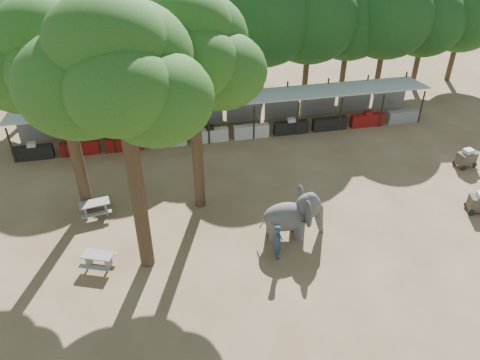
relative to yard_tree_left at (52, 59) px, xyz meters
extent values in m
plane|color=brown|center=(9.13, -7.19, -8.20)|extent=(100.00, 100.00, 0.00)
cube|color=#B0B2B8|center=(9.13, 6.81, -5.70)|extent=(28.00, 2.99, 0.39)
cylinder|color=#2D2319|center=(-3.47, 5.46, -7.00)|extent=(0.12, 0.12, 2.40)
cylinder|color=#2D2319|center=(-3.47, 8.16, -6.80)|extent=(0.12, 0.12, 2.80)
cube|color=black|center=(-3.47, 5.71, -7.75)|extent=(2.38, 0.50, 0.90)
cube|color=gray|center=(-3.47, 8.11, -7.20)|extent=(2.52, 0.12, 2.00)
cylinder|color=#2D2319|center=(-0.67, 5.46, -7.00)|extent=(0.12, 0.12, 2.40)
cylinder|color=#2D2319|center=(-0.67, 8.16, -6.80)|extent=(0.12, 0.12, 2.80)
cube|color=maroon|center=(-0.67, 5.71, -7.75)|extent=(2.38, 0.50, 0.90)
cube|color=gray|center=(-0.67, 8.11, -7.20)|extent=(2.52, 0.12, 2.00)
cylinder|color=#2D2319|center=(2.13, 5.46, -7.00)|extent=(0.12, 0.12, 2.40)
cylinder|color=#2D2319|center=(2.13, 8.16, -6.80)|extent=(0.12, 0.12, 2.80)
cube|color=maroon|center=(2.13, 5.71, -7.75)|extent=(2.38, 0.50, 0.90)
cube|color=gray|center=(2.13, 8.11, -7.20)|extent=(2.52, 0.12, 2.00)
cylinder|color=#2D2319|center=(4.93, 5.46, -7.00)|extent=(0.12, 0.12, 2.40)
cylinder|color=#2D2319|center=(4.93, 8.16, -6.80)|extent=(0.12, 0.12, 2.80)
cube|color=silver|center=(4.93, 5.71, -7.75)|extent=(2.38, 0.50, 0.90)
cube|color=gray|center=(4.93, 8.11, -7.20)|extent=(2.52, 0.12, 2.00)
cylinder|color=#2D2319|center=(7.73, 5.46, -7.00)|extent=(0.12, 0.12, 2.40)
cylinder|color=#2D2319|center=(7.73, 8.16, -6.80)|extent=(0.12, 0.12, 2.80)
cube|color=silver|center=(7.73, 5.71, -7.75)|extent=(2.38, 0.50, 0.90)
cube|color=gray|center=(7.73, 8.11, -7.20)|extent=(2.52, 0.12, 2.00)
cylinder|color=#2D2319|center=(10.53, 5.46, -7.00)|extent=(0.12, 0.12, 2.40)
cylinder|color=#2D2319|center=(10.53, 8.16, -6.80)|extent=(0.12, 0.12, 2.80)
cube|color=silver|center=(10.53, 5.71, -7.75)|extent=(2.38, 0.50, 0.90)
cube|color=gray|center=(10.53, 8.11, -7.20)|extent=(2.52, 0.12, 2.00)
cylinder|color=#2D2319|center=(13.33, 5.46, -7.00)|extent=(0.12, 0.12, 2.40)
cylinder|color=#2D2319|center=(13.33, 8.16, -6.80)|extent=(0.12, 0.12, 2.80)
cube|color=black|center=(13.33, 5.71, -7.75)|extent=(2.38, 0.50, 0.90)
cube|color=gray|center=(13.33, 8.11, -7.20)|extent=(2.52, 0.12, 2.00)
cylinder|color=#2D2319|center=(16.13, 5.46, -7.00)|extent=(0.12, 0.12, 2.40)
cylinder|color=#2D2319|center=(16.13, 8.16, -6.80)|extent=(0.12, 0.12, 2.80)
cube|color=black|center=(16.13, 5.71, -7.75)|extent=(2.38, 0.50, 0.90)
cube|color=gray|center=(16.13, 8.11, -7.20)|extent=(2.52, 0.12, 2.00)
cylinder|color=#2D2319|center=(18.93, 5.46, -7.00)|extent=(0.12, 0.12, 2.40)
cylinder|color=#2D2319|center=(18.93, 8.16, -6.80)|extent=(0.12, 0.12, 2.80)
cube|color=maroon|center=(18.93, 5.71, -7.75)|extent=(2.38, 0.50, 0.90)
cube|color=gray|center=(18.93, 8.11, -7.20)|extent=(2.52, 0.12, 2.00)
cylinder|color=#2D2319|center=(21.73, 5.46, -7.00)|extent=(0.12, 0.12, 2.40)
cylinder|color=#2D2319|center=(21.73, 8.16, -6.80)|extent=(0.12, 0.12, 2.80)
cube|color=gray|center=(21.73, 5.71, -7.75)|extent=(2.38, 0.50, 0.90)
cube|color=gray|center=(21.73, 8.11, -7.20)|extent=(2.52, 0.12, 2.00)
cylinder|color=#332316|center=(0.13, -0.19, -3.60)|extent=(0.60, 0.60, 9.20)
cone|color=#332316|center=(0.13, -0.19, 1.00)|extent=(0.57, 0.57, 2.88)
ellipsoid|color=#15490C|center=(-1.27, 0.11, -0.38)|extent=(4.80, 4.80, 3.94)
ellipsoid|color=#15490C|center=(1.33, -0.79, -0.78)|extent=(4.20, 4.20, 3.44)
ellipsoid|color=#15490C|center=(0.33, 0.91, 0.22)|extent=(5.20, 5.20, 4.26)
ellipsoid|color=#15490C|center=(0.13, -1.49, -0.08)|extent=(3.80, 3.80, 3.12)
ellipsoid|color=#15490C|center=(-0.17, 0.01, 1.02)|extent=(4.40, 4.40, 3.61)
cylinder|color=#332316|center=(3.13, -5.19, -3.00)|extent=(0.64, 0.64, 10.40)
cone|color=#332316|center=(3.13, -5.19, 2.20)|extent=(0.61, 0.61, 3.25)
ellipsoid|color=#15490C|center=(1.73, -4.89, 0.64)|extent=(4.80, 4.80, 3.94)
ellipsoid|color=#15490C|center=(4.33, -5.79, 0.24)|extent=(4.20, 4.20, 3.44)
ellipsoid|color=#15490C|center=(3.33, -4.09, 1.24)|extent=(5.20, 5.20, 4.26)
ellipsoid|color=#15490C|center=(3.13, -6.49, 0.94)|extent=(3.80, 3.80, 3.12)
ellipsoid|color=#15490C|center=(2.83, -4.99, 2.04)|extent=(4.40, 4.40, 3.61)
cylinder|color=#332316|center=(6.13, -1.19, -3.40)|extent=(0.56, 0.56, 9.60)
cone|color=#332316|center=(6.13, -1.19, 1.40)|extent=(0.53, 0.53, 3.00)
ellipsoid|color=#15490C|center=(4.73, -0.89, -0.04)|extent=(4.80, 4.80, 3.94)
ellipsoid|color=#15490C|center=(7.33, -1.79, -0.44)|extent=(4.20, 4.20, 3.44)
ellipsoid|color=#15490C|center=(6.33, -0.09, 0.56)|extent=(5.20, 5.20, 4.26)
ellipsoid|color=#15490C|center=(6.13, -2.49, 0.26)|extent=(3.80, 3.80, 3.12)
ellipsoid|color=#15490C|center=(5.83, -0.99, 1.36)|extent=(4.40, 4.40, 3.61)
cylinder|color=#332316|center=(-4.20, 11.81, -6.33)|extent=(0.44, 0.44, 3.74)
ellipsoid|color=#0F3411|center=(-4.20, 11.81, -2.68)|extent=(6.46, 5.95, 5.61)
cylinder|color=#332316|center=(-0.87, 11.81, -6.33)|extent=(0.44, 0.44, 3.74)
ellipsoid|color=#0F3411|center=(-0.87, 11.81, -2.68)|extent=(6.46, 5.95, 5.61)
cylinder|color=#332316|center=(2.47, 11.81, -6.33)|extent=(0.44, 0.44, 3.74)
ellipsoid|color=#0F3411|center=(2.47, 11.81, -2.68)|extent=(6.46, 5.95, 5.61)
cylinder|color=#332316|center=(5.80, 11.81, -6.33)|extent=(0.44, 0.44, 3.74)
ellipsoid|color=#0F3411|center=(5.80, 11.81, -2.68)|extent=(6.46, 5.95, 5.61)
cylinder|color=#332316|center=(9.13, 11.81, -6.33)|extent=(0.44, 0.44, 3.74)
ellipsoid|color=#0F3411|center=(9.13, 11.81, -2.68)|extent=(6.46, 5.95, 5.61)
cylinder|color=#332316|center=(12.47, 11.81, -6.33)|extent=(0.44, 0.44, 3.74)
ellipsoid|color=#0F3411|center=(12.47, 11.81, -2.68)|extent=(6.46, 5.95, 5.61)
cylinder|color=#332316|center=(15.80, 11.81, -6.33)|extent=(0.44, 0.44, 3.74)
ellipsoid|color=#0F3411|center=(15.80, 11.81, -2.68)|extent=(6.46, 5.95, 5.61)
cylinder|color=#332316|center=(19.13, 11.81, -6.33)|extent=(0.44, 0.44, 3.74)
ellipsoid|color=#0F3411|center=(19.13, 11.81, -2.68)|extent=(6.46, 5.95, 5.61)
cylinder|color=#332316|center=(22.47, 11.81, -6.33)|extent=(0.44, 0.44, 3.74)
ellipsoid|color=#0F3411|center=(22.47, 11.81, -2.68)|extent=(6.46, 5.95, 5.61)
cylinder|color=#332316|center=(25.80, 11.81, -6.33)|extent=(0.44, 0.44, 3.74)
ellipsoid|color=#0F3411|center=(25.80, 11.81, -2.68)|extent=(6.46, 5.95, 5.61)
cylinder|color=#332316|center=(29.13, 11.81, -6.33)|extent=(0.44, 0.44, 3.74)
ellipsoid|color=#0F3411|center=(29.13, 11.81, -2.68)|extent=(6.46, 5.95, 5.61)
ellipsoid|color=#464444|center=(9.93, -4.60, -7.01)|extent=(2.31, 1.40, 1.46)
cylinder|color=#464444|center=(9.30, -4.93, -7.58)|extent=(0.54, 0.54, 1.24)
cylinder|color=#464444|center=(9.32, -4.23, -7.58)|extent=(0.54, 0.54, 1.24)
cylinder|color=#464444|center=(10.54, -4.97, -7.58)|extent=(0.54, 0.54, 1.24)
cylinder|color=#464444|center=(10.56, -4.27, -7.58)|extent=(0.54, 0.54, 1.24)
ellipsoid|color=#464444|center=(11.01, -4.63, -6.49)|extent=(1.29, 1.05, 1.36)
ellipsoid|color=#464444|center=(10.78, -5.29, -6.46)|extent=(0.24, 1.12, 1.39)
ellipsoid|color=#464444|center=(10.82, -3.96, -6.46)|extent=(0.24, 1.12, 1.39)
cone|color=#464444|center=(11.67, -4.65, -7.43)|extent=(0.58, 0.58, 1.54)
imported|color=#26384C|center=(9.15, -5.99, -7.28)|extent=(0.53, 0.72, 1.83)
cube|color=gray|center=(0.95, -4.95, -7.52)|extent=(1.56, 1.13, 0.06)
cube|color=gray|center=(0.51, -4.78, -7.87)|extent=(0.29, 0.56, 0.66)
cube|color=gray|center=(1.39, -5.12, -7.87)|extent=(0.29, 0.56, 0.66)
cube|color=gray|center=(0.76, -5.43, -7.80)|extent=(1.40, 0.74, 0.05)
cube|color=gray|center=(1.14, -4.47, -7.80)|extent=(1.40, 0.74, 0.05)
cube|color=gray|center=(0.61, -0.94, -7.46)|extent=(1.64, 0.97, 0.06)
cube|color=gray|center=(0.10, -1.03, -7.84)|extent=(0.21, 0.62, 0.72)
cube|color=gray|center=(1.11, -0.85, -7.84)|extent=(0.21, 0.62, 0.72)
cube|color=gray|center=(0.70, -1.49, -7.77)|extent=(1.56, 0.52, 0.05)
cube|color=gray|center=(0.51, -0.38, -7.77)|extent=(1.56, 0.52, 0.05)
cube|color=#3B3227|center=(20.57, -4.80, -7.64)|extent=(1.28, 0.98, 0.79)
cylinder|color=black|center=(20.03, -5.03, -8.03)|extent=(0.34, 0.16, 0.34)
cylinder|color=black|center=(20.25, -4.32, -8.03)|extent=(0.34, 0.16, 0.34)
cube|color=#3B3227|center=(22.59, -0.54, -7.65)|extent=(1.21, 0.85, 0.77)
cylinder|color=black|center=(22.22, -0.98, -8.03)|extent=(0.34, 0.13, 0.33)
cylinder|color=black|center=(23.09, -0.82, -8.03)|extent=(0.34, 0.13, 0.33)
cylinder|color=black|center=(22.08, -0.26, -8.03)|extent=(0.34, 0.13, 0.33)
cylinder|color=black|center=(22.96, -0.10, -8.03)|extent=(0.34, 0.13, 0.33)
cube|color=silver|center=(22.59, -0.54, -7.15)|extent=(0.62, 0.54, 0.28)
camera|label=1|loc=(4.13, -21.66, 7.15)|focal=35.00mm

